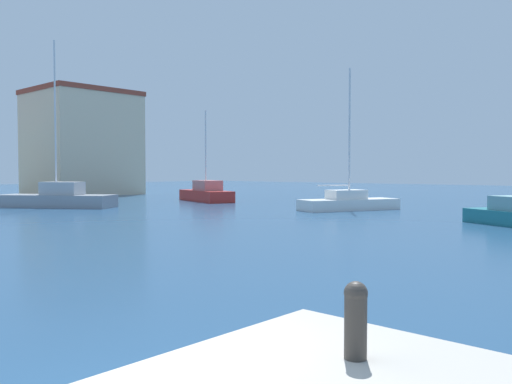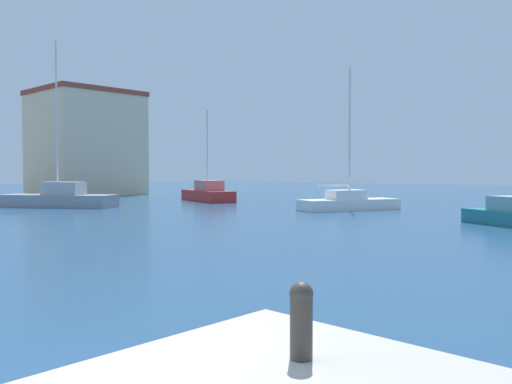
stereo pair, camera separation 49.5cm
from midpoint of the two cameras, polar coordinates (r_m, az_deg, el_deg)
name	(u,v)px [view 2 (the right image)]	position (r m, az deg, el deg)	size (l,w,h in m)	color
water	(147,216)	(29.85, -11.22, -2.58)	(160.00, 160.00, 0.00)	navy
mooring_bollard	(301,317)	(4.35, 8.26, -13.24)	(0.19, 0.19, 0.62)	#38332D
sailboat_grey_center_channel	(59,198)	(39.12, -20.21, -0.61)	(6.38, 8.10, 11.49)	gray
sailboat_red_far_right	(208,193)	(44.13, -4.91, -0.14)	(4.21, 7.01, 7.57)	#B22823
sailboat_white_distant_north	(349,202)	(34.42, 10.40, -1.09)	(6.93, 4.46, 9.08)	white
waterfront_apartments	(86,143)	(59.94, -17.69, 5.07)	(9.97, 9.36, 11.10)	beige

